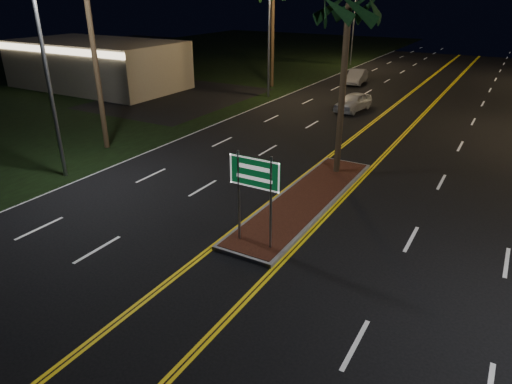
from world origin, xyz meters
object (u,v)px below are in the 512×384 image
Objects in this scene: commercial_building at (97,64)px; car_near at (353,100)px; car_far at (357,76)px; median_island at (306,200)px; palm_median at (349,9)px; highway_sign at (254,182)px; streetlight_left_far at (358,13)px; streetlight_left_mid at (274,23)px; streetlight_left_near at (49,51)px.

commercial_building reaches higher than car_near.
median_island is at bearing -81.46° from car_far.
palm_median reaches higher than car_far.
highway_sign is 42.67m from streetlight_left_far.
streetlight_left_mid is 1.00× the size of streetlight_left_far.
median_island is 2.28× the size of car_far.
car_near is at bearing 105.59° from palm_median.
streetlight_left_near is at bearing -164.22° from median_island.
streetlight_left_far is 35.18m from palm_median.
streetlight_left_mid is (0.00, 20.00, 0.00)m from streetlight_left_near.
highway_sign is at bearing -63.41° from streetlight_left_mid.
streetlight_left_near is (-10.61, -3.00, 5.57)m from median_island.
streetlight_left_far reaches higher than palm_median.
highway_sign is (0.00, -4.20, 2.32)m from median_island.
streetlight_left_mid is (15.39, 4.01, 3.65)m from commercial_building.
car_far is (-6.61, 22.55, -6.53)m from palm_median.
streetlight_left_far reaches higher than commercial_building.
commercial_building is 23.41m from car_far.
streetlight_left_near and streetlight_left_mid have the same top height.
car_far reaches higher than car_near.
car_near is 10.61m from car_far.
highway_sign reaches higher than car_far.
highway_sign is 23.93m from streetlight_left_mid.
median_island is 1.14× the size of streetlight_left_far.
car_far is (4.00, 29.05, -4.91)m from streetlight_left_near.
commercial_building is 1.67× the size of streetlight_left_mid.
streetlight_left_near is at bearing 173.53° from highway_sign.
streetlight_left_far reaches higher than car_far.
median_island is at bearing -58.02° from streetlight_left_mid.
median_island is 16.31m from car_near.
median_island is 8.00m from palm_median.
car_near is at bearing -78.45° from car_far.
palm_median is 1.85× the size of car_far.
palm_median reaches higher than highway_sign.
car_near is (-3.47, 20.13, -1.66)m from highway_sign.
streetlight_left_far is 1.08× the size of palm_median.
palm_median is 24.39m from car_far.
streetlight_left_near is at bearing -90.00° from streetlight_left_far.
car_far is at bearing 102.32° from highway_sign.
streetlight_left_mid is at bearing 90.00° from streetlight_left_near.
streetlight_left_mid is 11.05m from car_far.
palm_median is at bearing -79.36° from car_far.
streetlight_left_near is 1.08× the size of palm_median.
commercial_building is (-26.00, 12.99, 1.92)m from median_island.
streetlight_left_mid reaches higher than highway_sign.
streetlight_left_mid is at bearing -119.54° from car_far.
car_near is at bearing -71.27° from streetlight_left_far.
car_near is at bearing 102.28° from median_island.
car_far is (4.00, 9.05, -4.91)m from streetlight_left_mid.
streetlight_left_far is at bearing 90.00° from streetlight_left_mid.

